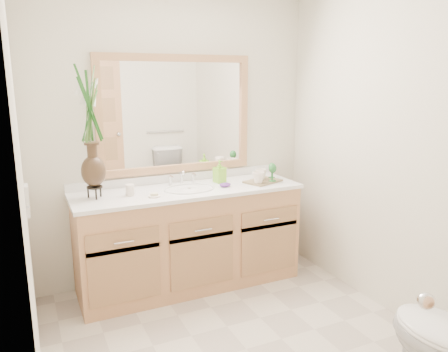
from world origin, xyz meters
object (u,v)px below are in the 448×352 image
flower_vase (90,119)px  tumbler (130,190)px  soap_bottle (220,172)px  tray (263,181)px

flower_vase → tumbler: 0.60m
soap_bottle → flower_vase: bearing=171.1°
flower_vase → soap_bottle: (1.05, 0.06, -0.50)m
tumbler → tray: bearing=-2.6°
tumbler → soap_bottle: bearing=7.3°
tray → flower_vase: bearing=156.1°
flower_vase → tumbler: flower_vase is taller
flower_vase → tray: 1.50m
soap_bottle → tray: soap_bottle is taller
flower_vase → soap_bottle: size_ratio=4.97×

